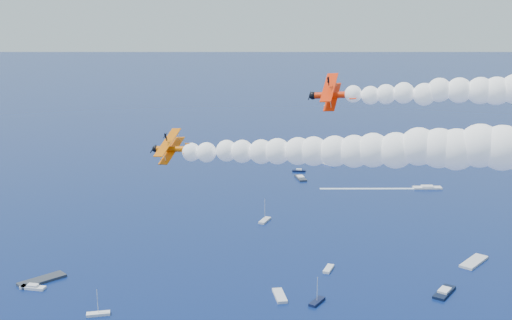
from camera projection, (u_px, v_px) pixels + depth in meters
The scene contains 5 objects.
biplane_lead at pixel (334, 95), 99.53m from camera, with size 7.52×8.44×5.08m, color red, non-canonical shape.
biplane_trail at pixel (173, 149), 92.87m from camera, with size 6.32×7.09×4.27m, color #DA5F04, non-canonical shape.
smoke_trail_trail at pixel (385, 149), 82.46m from camera, with size 58.32×23.52×11.08m, color white, non-canonical shape.
spectator_boats at pixel (420, 258), 189.14m from camera, with size 208.31×173.77×0.70m.
boat_wakes at pixel (491, 233), 210.35m from camera, with size 142.35×72.07×0.04m.
Camera 1 is at (57.20, -53.31, 73.17)m, focal length 45.16 mm.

